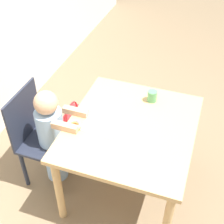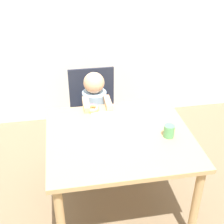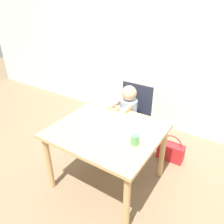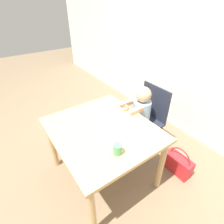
{
  "view_description": "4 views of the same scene",
  "coord_description": "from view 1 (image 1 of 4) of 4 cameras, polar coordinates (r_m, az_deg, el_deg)",
  "views": [
    {
      "loc": [
        -1.66,
        -0.43,
        2.29
      ],
      "look_at": [
        -0.03,
        0.14,
        0.83
      ],
      "focal_mm": 50.0,
      "sensor_mm": 36.0,
      "label": 1
    },
    {
      "loc": [
        -0.37,
        -1.82,
        2.03
      ],
      "look_at": [
        -0.03,
        0.14,
        0.83
      ],
      "focal_mm": 50.0,
      "sensor_mm": 36.0,
      "label": 2
    },
    {
      "loc": [
        1.04,
        -1.52,
        1.91
      ],
      "look_at": [
        -0.03,
        0.14,
        0.83
      ],
      "focal_mm": 35.0,
      "sensor_mm": 36.0,
      "label": 3
    },
    {
      "loc": [
        1.15,
        -0.69,
        1.8
      ],
      "look_at": [
        -0.03,
        0.14,
        0.83
      ],
      "focal_mm": 28.0,
      "sensor_mm": 36.0,
      "label": 4
    }
  ],
  "objects": [
    {
      "name": "chair",
      "position": [
        2.68,
        -13.01,
        -4.24
      ],
      "size": [
        0.44,
        0.38,
        0.88
      ],
      "color": "#232838",
      "rests_on": "ground_plane"
    },
    {
      "name": "dining_table",
      "position": [
        2.4,
        3.44,
        -4.19
      ],
      "size": [
        1.06,
        0.94,
        0.71
      ],
      "color": "tan",
      "rests_on": "ground_plane"
    },
    {
      "name": "napkin",
      "position": [
        2.35,
        -1.74,
        -2.02
      ],
      "size": [
        0.28,
        0.28,
        0.0
      ],
      "color": "white",
      "rests_on": "dining_table"
    },
    {
      "name": "donut",
      "position": [
        2.32,
        -6.98,
        -2.47
      ],
      "size": [
        0.12,
        0.12,
        0.03
      ],
      "color": "tan",
      "rests_on": "dining_table"
    },
    {
      "name": "child_figure",
      "position": [
        2.6,
        -10.87,
        -4.41
      ],
      "size": [
        0.24,
        0.4,
        0.93
      ],
      "color": "#99BCE0",
      "rests_on": "ground_plane"
    },
    {
      "name": "cup",
      "position": [
        2.55,
        7.36,
        2.92
      ],
      "size": [
        0.08,
        0.08,
        0.09
      ],
      "color": "#519E66",
      "rests_on": "dining_table"
    },
    {
      "name": "ground_plane",
      "position": [
        2.86,
        2.95,
        -13.02
      ],
      "size": [
        12.0,
        12.0,
        0.0
      ],
      "primitive_type": "plane",
      "color": "#7A664C"
    },
    {
      "name": "handbag",
      "position": [
        3.26,
        -7.21,
        -1.76
      ],
      "size": [
        0.33,
        0.13,
        0.36
      ],
      "color": "red",
      "rests_on": "ground_plane"
    }
  ]
}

